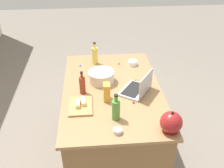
% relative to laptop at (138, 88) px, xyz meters
% --- Properties ---
extents(ground_plane, '(12.00, 12.00, 0.00)m').
position_rel_laptop_xyz_m(ground_plane, '(0.09, 0.25, -0.95)').
color(ground_plane, slate).
extents(island_counter, '(1.55, 0.97, 0.90)m').
position_rel_laptop_xyz_m(island_counter, '(0.09, 0.25, -0.50)').
color(island_counter, olive).
rests_on(island_counter, ground).
extents(laptop, '(0.38, 0.36, 0.22)m').
position_rel_laptop_xyz_m(laptop, '(0.00, 0.00, 0.00)').
color(laptop, '#B7B7BC').
rests_on(laptop, island_counter).
extents(mixing_bowl_large, '(0.27, 0.27, 0.12)m').
position_rel_laptop_xyz_m(mixing_bowl_large, '(0.23, 0.34, 0.02)').
color(mixing_bowl_large, beige).
rests_on(mixing_bowl_large, island_counter).
extents(bottle_oil, '(0.07, 0.07, 0.26)m').
position_rel_laptop_xyz_m(bottle_oil, '(0.64, 0.40, 0.06)').
color(bottle_oil, '#DBC64C').
rests_on(bottle_oil, island_counter).
extents(bottle_soy, '(0.06, 0.06, 0.23)m').
position_rel_laptop_xyz_m(bottle_soy, '(0.03, 0.53, 0.05)').
color(bottle_soy, maroon).
rests_on(bottle_soy, island_counter).
extents(bottle_olive, '(0.07, 0.07, 0.24)m').
position_rel_laptop_xyz_m(bottle_olive, '(-0.38, 0.25, 0.05)').
color(bottle_olive, '#4C8C38').
rests_on(bottle_olive, island_counter).
extents(kettle, '(0.21, 0.18, 0.20)m').
position_rel_laptop_xyz_m(kettle, '(-0.56, -0.16, 0.03)').
color(kettle, maroon).
rests_on(kettle, island_counter).
extents(cutting_board, '(0.29, 0.21, 0.02)m').
position_rel_laptop_xyz_m(cutting_board, '(-0.19, 0.55, -0.04)').
color(cutting_board, '#AD7F4C').
rests_on(cutting_board, island_counter).
extents(butter_stick_left, '(0.11, 0.05, 0.04)m').
position_rel_laptop_xyz_m(butter_stick_left, '(-0.16, 0.53, -0.01)').
color(butter_stick_left, '#F4E58C').
rests_on(butter_stick_left, cutting_board).
extents(butter_stick_right, '(0.11, 0.04, 0.04)m').
position_rel_laptop_xyz_m(butter_stick_right, '(-0.19, 0.57, -0.01)').
color(butter_stick_right, '#F4E58C').
rests_on(butter_stick_right, cutting_board).
extents(ramekin_small, '(0.11, 0.11, 0.05)m').
position_rel_laptop_xyz_m(ramekin_small, '(0.57, -0.03, -0.02)').
color(ramekin_small, white).
rests_on(ramekin_small, island_counter).
extents(ramekin_medium, '(0.07, 0.07, 0.04)m').
position_rel_laptop_xyz_m(ramekin_medium, '(-0.55, 0.26, -0.03)').
color(ramekin_medium, beige).
rests_on(ramekin_medium, island_counter).
extents(candy_bag, '(0.09, 0.06, 0.17)m').
position_rel_laptop_xyz_m(candy_bag, '(-0.10, 0.31, 0.04)').
color(candy_bag, gold).
rests_on(candy_bag, island_counter).
extents(candy_0, '(0.02, 0.02, 0.02)m').
position_rel_laptop_xyz_m(candy_0, '(0.21, -0.01, -0.04)').
color(candy_0, orange).
rests_on(candy_0, island_counter).
extents(candy_2, '(0.02, 0.02, 0.02)m').
position_rel_laptop_xyz_m(candy_2, '(0.60, 0.12, -0.04)').
color(candy_2, orange).
rests_on(candy_2, island_counter).
extents(candy_3, '(0.02, 0.02, 0.02)m').
position_rel_laptop_xyz_m(candy_3, '(-0.18, 0.07, -0.04)').
color(candy_3, red).
rests_on(candy_3, island_counter).
extents(candy_4, '(0.02, 0.02, 0.02)m').
position_rel_laptop_xyz_m(candy_4, '(-0.52, 0.26, -0.04)').
color(candy_4, '#CC3399').
rests_on(candy_4, island_counter).
extents(candy_6, '(0.02, 0.02, 0.02)m').
position_rel_laptop_xyz_m(candy_6, '(0.59, 0.57, -0.04)').
color(candy_6, blue).
rests_on(candy_6, island_counter).
extents(candy_7, '(0.01, 0.01, 0.01)m').
position_rel_laptop_xyz_m(candy_7, '(0.06, 0.29, -0.04)').
color(candy_7, green).
rests_on(candy_7, island_counter).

